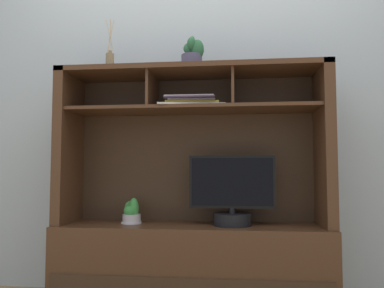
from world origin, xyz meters
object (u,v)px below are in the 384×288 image
object	(u,v)px
potted_orchid	(132,214)
magazine_stack_left	(191,102)
potted_succulent	(193,55)
media_console	(192,232)
tv_monitor	(232,197)
diffuser_bottle	(110,62)

from	to	relation	value
potted_orchid	magazine_stack_left	world-z (taller)	magazine_stack_left
potted_succulent	media_console	bearing A→B (deg)	104.76
potted_succulent	magazine_stack_left	bearing A→B (deg)	-97.50
magazine_stack_left	potted_succulent	bearing A→B (deg)	82.50
tv_monitor	diffuser_bottle	world-z (taller)	diffuser_bottle
tv_monitor	potted_succulent	world-z (taller)	potted_succulent
diffuser_bottle	potted_succulent	distance (m)	0.53
media_console	potted_succulent	bearing A→B (deg)	-75.24
tv_monitor	potted_orchid	bearing A→B (deg)	177.90
media_console	potted_orchid	bearing A→B (deg)	-178.76
media_console	potted_succulent	world-z (taller)	potted_succulent
media_console	diffuser_bottle	distance (m)	1.17
tv_monitor	potted_succulent	distance (m)	0.88
media_console	potted_succulent	distance (m)	1.07
media_console	diffuser_bottle	bearing A→B (deg)	-179.84
media_console	magazine_stack_left	world-z (taller)	media_console
diffuser_bottle	potted_succulent	world-z (taller)	diffuser_bottle
potted_orchid	potted_succulent	xyz separation A→B (m)	(0.37, -0.02, 0.96)
tv_monitor	magazine_stack_left	world-z (taller)	magazine_stack_left
tv_monitor	diffuser_bottle	bearing A→B (deg)	177.83
potted_succulent	tv_monitor	bearing A→B (deg)	-1.55
magazine_stack_left	potted_succulent	world-z (taller)	potted_succulent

